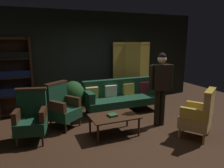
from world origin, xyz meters
TOP-DOWN VIEW (x-y plane):
  - ground_plane at (0.00, 0.00)m, footprint 10.00×10.00m
  - back_wall at (0.00, 2.45)m, footprint 7.20×0.10m
  - folding_screen at (1.24, 2.13)m, footprint 1.28×0.29m
  - bookshelf at (-2.15, 2.20)m, footprint 0.90×0.32m
  - velvet_couch at (0.55, 1.46)m, footprint 2.12×0.78m
  - coffee_table at (-0.23, 0.14)m, footprint 1.00×0.64m
  - armchair_gilt_accent at (1.30, -0.66)m, footprint 0.80×0.80m
  - armchair_wing_left at (-1.16, 0.96)m, footprint 0.81×0.81m
  - armchair_wing_right at (-1.84, 0.53)m, footprint 0.69×0.69m
  - standing_figure at (0.94, 0.18)m, footprint 0.59×0.25m
  - potted_plant at (-0.76, 1.66)m, footprint 0.62×0.62m
  - book_green_cloth at (-0.27, 0.13)m, footprint 0.20×0.19m

SIDE VIEW (x-z plane):
  - ground_plane at x=0.00m, z-range 0.00..0.00m
  - coffee_table at x=-0.23m, z-range 0.16..0.58m
  - book_green_cloth at x=-0.27m, z-range 0.42..0.46m
  - velvet_couch at x=0.55m, z-range 0.02..0.90m
  - armchair_gilt_accent at x=1.30m, z-range -0.03..1.01m
  - armchair_wing_left at x=-1.16m, z-range -0.03..1.01m
  - armchair_wing_right at x=-1.84m, z-range -0.03..1.01m
  - potted_plant at x=-0.76m, z-range 0.07..0.98m
  - folding_screen at x=1.24m, z-range 0.04..1.94m
  - standing_figure at x=0.94m, z-range 0.17..1.88m
  - bookshelf at x=-2.15m, z-range 0.02..2.07m
  - back_wall at x=0.00m, z-range 0.00..2.80m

